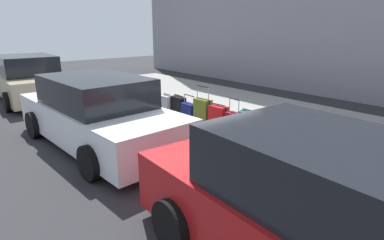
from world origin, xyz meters
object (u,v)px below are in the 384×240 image
object	(u,v)px
suitcase_red_6	(218,119)
fire_hydrant	(154,96)
parked_car_beige_2	(29,80)
suitcase_black_9	(179,108)
parked_car_red_0	(326,222)
bollard_post	(141,96)
parked_car_white_1	(97,114)
suitcase_navy_8	(189,113)
suitcase_teal_4	(248,127)
suitcase_black_2	(288,140)
suitcase_navy_1	(310,154)
suitcase_olive_0	(340,159)
suitcase_silver_10	(167,105)
suitcase_silver_3	(267,135)
suitcase_olive_7	(203,113)
suitcase_maroon_5	(233,125)

from	to	relation	value
suitcase_red_6	fire_hydrant	bearing A→B (deg)	0.88
fire_hydrant	parked_car_beige_2	xyz separation A→B (m)	(4.57, 2.34, 0.17)
suitcase_black_9	parked_car_red_0	bearing A→B (deg)	156.27
bollard_post	parked_car_white_1	world-z (taller)	parked_car_white_1
suitcase_navy_8	suitcase_black_9	xyz separation A→B (m)	(0.53, -0.07, 0.04)
parked_car_beige_2	suitcase_teal_4	bearing A→B (deg)	-163.74
parked_car_beige_2	parked_car_red_0	bearing A→B (deg)	-180.00
suitcase_black_2	bollard_post	world-z (taller)	suitcase_black_2
parked_car_white_1	suitcase_navy_1	bearing A→B (deg)	-149.38
suitcase_olive_0	parked_car_white_1	xyz separation A→B (m)	(4.34, 2.31, 0.28)
parked_car_red_0	suitcase_navy_1	bearing A→B (deg)	-57.43
suitcase_silver_10	suitcase_teal_4	bearing A→B (deg)	-179.35
suitcase_navy_8	parked_car_beige_2	distance (m)	6.65
suitcase_silver_10	parked_car_white_1	world-z (taller)	parked_car_white_1
suitcase_silver_3	parked_car_white_1	bearing A→B (deg)	40.95
suitcase_olive_7	suitcase_black_9	distance (m)	1.05
suitcase_red_6	parked_car_white_1	world-z (taller)	parked_car_white_1
suitcase_maroon_5	suitcase_silver_10	world-z (taller)	suitcase_maroon_5
suitcase_olive_0	suitcase_red_6	bearing A→B (deg)	-1.36
fire_hydrant	bollard_post	distance (m)	0.58
suitcase_teal_4	suitcase_maroon_5	bearing A→B (deg)	-2.29
suitcase_maroon_5	suitcase_black_9	size ratio (longest dim) A/B	1.37
suitcase_silver_10	parked_car_white_1	xyz separation A→B (m)	(-0.63, 2.35, 0.31)
suitcase_silver_10	parked_car_beige_2	distance (m)	5.73
suitcase_black_2	suitcase_silver_3	distance (m)	0.50
suitcase_olive_7	suitcase_navy_8	xyz separation A→B (m)	(0.52, 0.01, -0.10)
suitcase_maroon_5	suitcase_navy_8	world-z (taller)	suitcase_maroon_5
suitcase_maroon_5	suitcase_olive_7	distance (m)	0.98
suitcase_silver_3	parked_car_beige_2	size ratio (longest dim) A/B	0.15
suitcase_navy_8	fire_hydrant	distance (m)	1.66
fire_hydrant	suitcase_olive_7	bearing A→B (deg)	179.95
suitcase_navy_1	suitcase_olive_7	distance (m)	2.95
suitcase_olive_7	suitcase_silver_10	xyz separation A→B (m)	(1.52, -0.01, -0.09)
suitcase_olive_0	suitcase_navy_1	xyz separation A→B (m)	(0.51, 0.04, -0.05)
parked_car_white_1	parked_car_beige_2	bearing A→B (deg)	-0.00
suitcase_navy_8	suitcase_silver_10	world-z (taller)	suitcase_navy_8
suitcase_maroon_5	bollard_post	xyz separation A→B (m)	(3.70, 0.21, 0.10)
suitcase_red_6	suitcase_navy_8	bearing A→B (deg)	2.97
suitcase_olive_0	bollard_post	size ratio (longest dim) A/B	0.87
suitcase_black_9	parked_car_red_0	world-z (taller)	parked_car_red_0
suitcase_black_9	suitcase_maroon_5	bearing A→B (deg)	-179.83
parked_car_red_0	parked_car_white_1	bearing A→B (deg)	0.00
parked_car_red_0	bollard_post	bearing A→B (deg)	-17.09
suitcase_black_2	suitcase_red_6	distance (m)	1.90
suitcase_silver_10	parked_car_white_1	size ratio (longest dim) A/B	0.13
suitcase_olive_0	suitcase_olive_7	xyz separation A→B (m)	(3.46, -0.03, 0.06)
suitcase_olive_7	suitcase_black_9	bearing A→B (deg)	-3.05
fire_hydrant	parked_car_red_0	size ratio (longest dim) A/B	0.19
suitcase_olive_0	parked_car_white_1	world-z (taller)	parked_car_white_1
suitcase_silver_3	suitcase_maroon_5	bearing A→B (deg)	1.23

